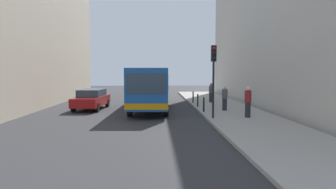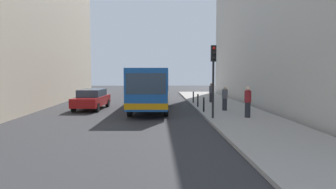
% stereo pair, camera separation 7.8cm
% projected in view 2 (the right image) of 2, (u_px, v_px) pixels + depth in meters
% --- Properties ---
extents(ground_plane, '(80.00, 80.00, 0.00)m').
position_uv_depth(ground_plane, '(151.00, 116.00, 18.84)').
color(ground_plane, '#2D2D30').
extents(sidewalk, '(4.40, 40.00, 0.15)m').
position_uv_depth(sidewalk, '(236.00, 114.00, 19.03)').
color(sidewalk, '#9E9991').
rests_on(sidewalk, ground).
extents(building_right, '(7.00, 32.00, 15.32)m').
position_uv_depth(building_right, '(304.00, 7.00, 22.66)').
color(building_right, '#BCB7AD').
rests_on(building_right, ground).
extents(bus, '(2.97, 11.11, 3.00)m').
position_uv_depth(bus, '(152.00, 86.00, 22.54)').
color(bus, '#19519E').
rests_on(bus, ground).
extents(car_beside_bus, '(2.12, 4.52, 1.48)m').
position_uv_depth(car_beside_bus, '(92.00, 99.00, 22.09)').
color(car_beside_bus, maroon).
rests_on(car_beside_bus, ground).
extents(car_behind_bus, '(2.04, 4.49, 1.48)m').
position_uv_depth(car_behind_bus, '(147.00, 89.00, 34.25)').
color(car_behind_bus, '#A5A8AD').
rests_on(car_behind_bus, ground).
extents(traffic_light, '(0.28, 0.33, 4.10)m').
position_uv_depth(traffic_light, '(213.00, 68.00, 16.83)').
color(traffic_light, black).
rests_on(traffic_light, sidewalk).
extents(bollard_near, '(0.11, 0.11, 0.95)m').
position_uv_depth(bollard_near, '(204.00, 105.00, 19.67)').
color(bollard_near, black).
rests_on(bollard_near, sidewalk).
extents(bollard_mid, '(0.11, 0.11, 0.95)m').
position_uv_depth(bollard_mid, '(198.00, 100.00, 22.48)').
color(bollard_mid, black).
rests_on(bollard_mid, sidewalk).
extents(bollard_far, '(0.11, 0.11, 0.95)m').
position_uv_depth(bollard_far, '(193.00, 97.00, 25.29)').
color(bollard_far, black).
rests_on(bollard_far, sidewalk).
extents(pedestrian_near_signal, '(0.38, 0.38, 1.79)m').
position_uv_depth(pedestrian_near_signal, '(248.00, 102.00, 17.22)').
color(pedestrian_near_signal, '#26262D').
rests_on(pedestrian_near_signal, sidewalk).
extents(pedestrian_mid_sidewalk, '(0.38, 0.38, 1.65)m').
position_uv_depth(pedestrian_mid_sidewalk, '(225.00, 98.00, 20.34)').
color(pedestrian_mid_sidewalk, '#26262D').
rests_on(pedestrian_mid_sidewalk, sidewalk).
extents(pedestrian_far_sidewalk, '(0.38, 0.38, 1.63)m').
position_uv_depth(pedestrian_far_sidewalk, '(211.00, 93.00, 25.76)').
color(pedestrian_far_sidewalk, '#26262D').
rests_on(pedestrian_far_sidewalk, sidewalk).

